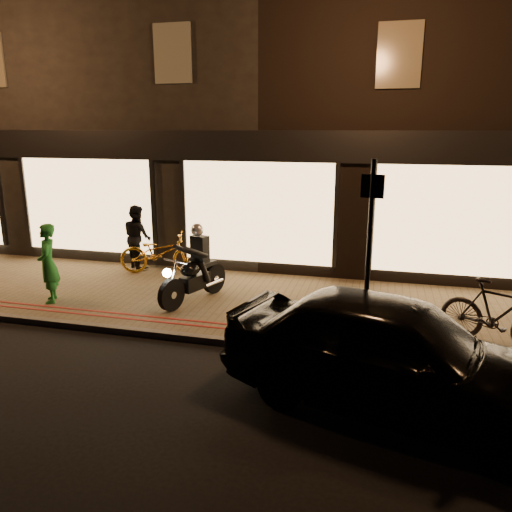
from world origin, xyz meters
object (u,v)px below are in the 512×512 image
Objects in this scene: person_green at (48,263)px; motorcycle at (195,272)px; sign_post at (369,247)px; bicycle_gold at (160,253)px; parked_car at (393,352)px.

motorcycle is at bearing 73.54° from person_green.
motorcycle is 0.62× the size of sign_post.
parked_car is (5.39, -4.60, 0.14)m from bicycle_gold.
sign_post is 1.87× the size of person_green.
sign_post is at bearing -3.07° from motorcycle.
sign_post is 6.00m from bicycle_gold.
motorcycle is at bearing 69.04° from parked_car.
parked_car is at bearing -74.63° from sign_post.
parked_car is (0.40, -1.47, -1.03)m from sign_post.
sign_post is 6.37m from person_green.
sign_post is (3.44, -1.46, 1.06)m from motorcycle.
parked_car is at bearing -143.70° from bicycle_gold.
person_green is (-6.27, 0.69, -0.87)m from sign_post.
person_green is 0.36× the size of parked_car.
motorcycle reaches higher than parked_car.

